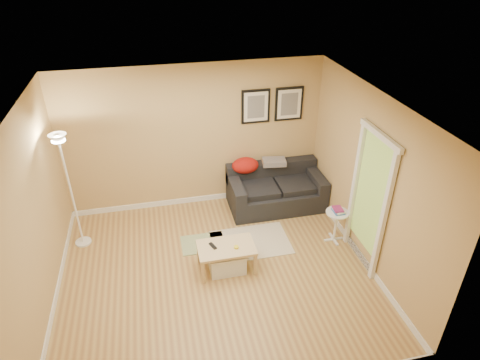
{
  "coord_description": "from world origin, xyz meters",
  "views": [
    {
      "loc": [
        -0.67,
        -4.54,
        4.32
      ],
      "look_at": [
        0.55,
        0.85,
        1.05
      ],
      "focal_mm": 30.91,
      "sensor_mm": 36.0,
      "label": 1
    }
  ],
  "objects_px": {
    "coffee_table": "(226,258)",
    "floor_lamp": "(72,195)",
    "side_table": "(335,226)",
    "book_stack": "(338,210)",
    "storage_bin": "(227,261)",
    "sofa": "(276,188)"
  },
  "relations": [
    {
      "from": "storage_bin",
      "to": "side_table",
      "type": "xyz_separation_m",
      "value": [
        1.85,
        0.3,
        0.11
      ]
    },
    {
      "from": "sofa",
      "to": "side_table",
      "type": "bearing_deg",
      "value": -61.53
    },
    {
      "from": "storage_bin",
      "to": "book_stack",
      "type": "bearing_deg",
      "value": 9.29
    },
    {
      "from": "floor_lamp",
      "to": "side_table",
      "type": "bearing_deg",
      "value": -11.67
    },
    {
      "from": "sofa",
      "to": "coffee_table",
      "type": "relative_size",
      "value": 2.03
    },
    {
      "from": "floor_lamp",
      "to": "storage_bin",
      "type": "bearing_deg",
      "value": -27.5
    },
    {
      "from": "storage_bin",
      "to": "side_table",
      "type": "relative_size",
      "value": 0.97
    },
    {
      "from": "book_stack",
      "to": "floor_lamp",
      "type": "distance_m",
      "value": 4.13
    },
    {
      "from": "side_table",
      "to": "storage_bin",
      "type": "bearing_deg",
      "value": -170.8
    },
    {
      "from": "storage_bin",
      "to": "coffee_table",
      "type": "bearing_deg",
      "value": 95.44
    },
    {
      "from": "coffee_table",
      "to": "floor_lamp",
      "type": "height_order",
      "value": "floor_lamp"
    },
    {
      "from": "storage_bin",
      "to": "book_stack",
      "type": "relative_size",
      "value": 2.55
    },
    {
      "from": "sofa",
      "to": "floor_lamp",
      "type": "relative_size",
      "value": 0.88
    },
    {
      "from": "book_stack",
      "to": "side_table",
      "type": "bearing_deg",
      "value": -138.73
    },
    {
      "from": "sofa",
      "to": "book_stack",
      "type": "xyz_separation_m",
      "value": [
        0.65,
        -1.18,
        0.22
      ]
    },
    {
      "from": "sofa",
      "to": "coffee_table",
      "type": "height_order",
      "value": "sofa"
    },
    {
      "from": "coffee_table",
      "to": "floor_lamp",
      "type": "xyz_separation_m",
      "value": [
        -2.17,
        1.11,
        0.71
      ]
    },
    {
      "from": "book_stack",
      "to": "floor_lamp",
      "type": "xyz_separation_m",
      "value": [
        -4.03,
        0.83,
        0.33
      ]
    },
    {
      "from": "storage_bin",
      "to": "floor_lamp",
      "type": "relative_size",
      "value": 0.28
    },
    {
      "from": "side_table",
      "to": "floor_lamp",
      "type": "relative_size",
      "value": 0.29
    },
    {
      "from": "storage_bin",
      "to": "floor_lamp",
      "type": "xyz_separation_m",
      "value": [
        -2.17,
        1.13,
        0.75
      ]
    },
    {
      "from": "coffee_table",
      "to": "side_table",
      "type": "height_order",
      "value": "side_table"
    }
  ]
}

